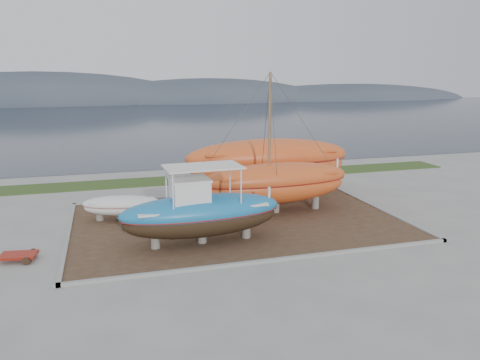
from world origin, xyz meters
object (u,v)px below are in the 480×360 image
object	(u,v)px
orange_sailboat	(277,144)
orange_bare_hull	(268,168)
red_trailer	(19,257)
blue_caique	(202,205)
white_dinghy	(122,208)

from	to	relation	value
orange_sailboat	orange_bare_hull	xyz separation A→B (m)	(0.99, 4.18, -2.26)
orange_sailboat	red_trailer	distance (m)	14.84
orange_bare_hull	red_trailer	size ratio (longest dim) A/B	4.97
blue_caique	red_trailer	size ratio (longest dim) A/B	3.47
orange_bare_hull	red_trailer	bearing A→B (deg)	-149.65
blue_caique	orange_sailboat	size ratio (longest dim) A/B	0.87
blue_caique	red_trailer	bearing A→B (deg)	176.20
blue_caique	white_dinghy	distance (m)	6.27
orange_sailboat	red_trailer	size ratio (longest dim) A/B	3.99
white_dinghy	orange_bare_hull	bearing A→B (deg)	29.73
blue_caique	orange_bare_hull	xyz separation A→B (m)	(6.35, 8.09, -0.05)
orange_sailboat	orange_bare_hull	size ratio (longest dim) A/B	0.80
white_dinghy	orange_sailboat	bearing A→B (deg)	5.61
blue_caique	white_dinghy	world-z (taller)	blue_caique
white_dinghy	blue_caique	bearing A→B (deg)	-41.66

